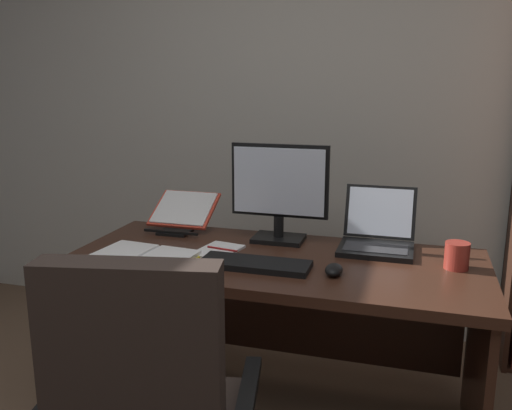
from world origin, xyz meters
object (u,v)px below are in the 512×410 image
(coffee_mug, at_px, (457,256))
(keyboard, at_px, (255,264))
(notepad, at_px, (218,251))
(computer_mouse, at_px, (334,270))
(monitor, at_px, (279,194))
(desk, at_px, (279,296))
(open_binder, at_px, (142,257))
(pen, at_px, (222,249))
(laptop, at_px, (377,236))
(reading_stand_with_book, at_px, (183,212))

(coffee_mug, bearing_deg, keyboard, -164.65)
(notepad, bearing_deg, coffee_mug, 3.90)
(computer_mouse, bearing_deg, keyboard, 180.00)
(computer_mouse, bearing_deg, monitor, 129.42)
(desk, distance_m, open_binder, 0.59)
(pen, height_order, coffee_mug, coffee_mug)
(desk, relative_size, monitor, 3.84)
(laptop, relative_size, coffee_mug, 3.11)
(pen, bearing_deg, notepad, 180.00)
(keyboard, bearing_deg, coffee_mug, 15.35)
(monitor, bearing_deg, reading_stand_with_book, 172.13)
(keyboard, height_order, reading_stand_with_book, reading_stand_with_book)
(desk, distance_m, notepad, 0.32)
(monitor, distance_m, coffee_mug, 0.77)
(pen, xyz_separation_m, coffee_mug, (0.91, 0.06, 0.04))
(desk, relative_size, reading_stand_with_book, 5.60)
(reading_stand_with_book, height_order, pen, reading_stand_with_book)
(computer_mouse, xyz_separation_m, coffee_mug, (0.43, 0.20, 0.03))
(desk, height_order, pen, pen)
(open_binder, bearing_deg, notepad, 42.57)
(keyboard, bearing_deg, reading_stand_with_book, 138.56)
(coffee_mug, bearing_deg, monitor, 167.37)
(desk, height_order, open_binder, open_binder)
(monitor, bearing_deg, desk, -74.73)
(monitor, distance_m, computer_mouse, 0.51)
(monitor, distance_m, keyboard, 0.42)
(reading_stand_with_book, bearing_deg, laptop, -3.73)
(notepad, bearing_deg, open_binder, -142.97)
(monitor, distance_m, open_binder, 0.64)
(monitor, relative_size, computer_mouse, 4.14)
(keyboard, xyz_separation_m, coffee_mug, (0.73, 0.20, 0.04))
(desk, xyz_separation_m, coffee_mug, (0.69, -0.01, 0.25))
(computer_mouse, bearing_deg, open_binder, -176.19)
(monitor, distance_m, laptop, 0.45)
(monitor, xyz_separation_m, laptop, (0.42, 0.01, -0.16))
(keyboard, distance_m, reading_stand_with_book, 0.66)
(laptop, bearing_deg, open_binder, -154.22)
(laptop, xyz_separation_m, notepad, (-0.63, -0.24, -0.05))
(computer_mouse, distance_m, coffee_mug, 0.48)
(reading_stand_with_book, bearing_deg, monitor, -7.87)
(computer_mouse, height_order, pen, computer_mouse)
(pen, bearing_deg, reading_stand_with_book, 136.11)
(desk, height_order, computer_mouse, computer_mouse)
(laptop, height_order, coffee_mug, laptop)
(desk, bearing_deg, coffee_mug, -0.45)
(computer_mouse, height_order, open_binder, computer_mouse)
(keyboard, bearing_deg, computer_mouse, 0.00)
(laptop, height_order, pen, laptop)
(monitor, bearing_deg, notepad, -131.68)
(computer_mouse, bearing_deg, pen, 164.14)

